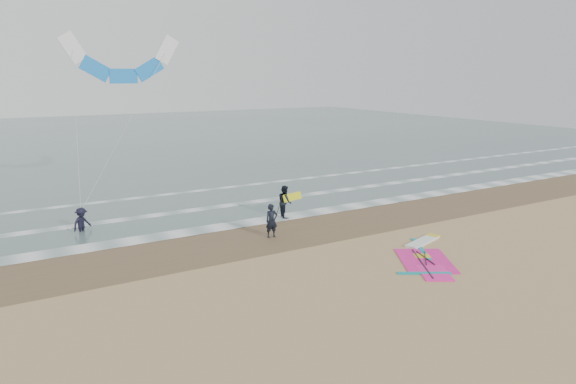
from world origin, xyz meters
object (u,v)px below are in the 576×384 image
windsurf_rig (426,255)px  surf_kite (122,63)px  person_walking (285,202)px  person_standing (272,221)px  person_wading (81,216)px

windsurf_rig → surf_kite: 19.28m
windsurf_rig → person_walking: (-2.11, 8.08, 0.83)m
windsurf_rig → person_walking: bearing=104.6°
person_standing → surf_kite: size_ratio=0.18×
person_standing → surf_kite: (-3.93, 10.05, 7.21)m
person_wading → surf_kite: bearing=21.0°
person_standing → person_wading: 9.13m
surf_kite → person_walking: bearing=-50.3°
windsurf_rig → person_standing: person_standing is taller
person_walking → surf_kite: (-6.15, 7.41, 7.14)m
person_standing → person_walking: (2.22, 2.64, 0.07)m
person_wading → windsurf_rig: bearing=-75.0°
windsurf_rig → person_walking: person_walking is taller
person_standing → person_walking: size_ratio=0.92×
windsurf_rig → surf_kite: (-8.26, 15.49, 7.97)m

